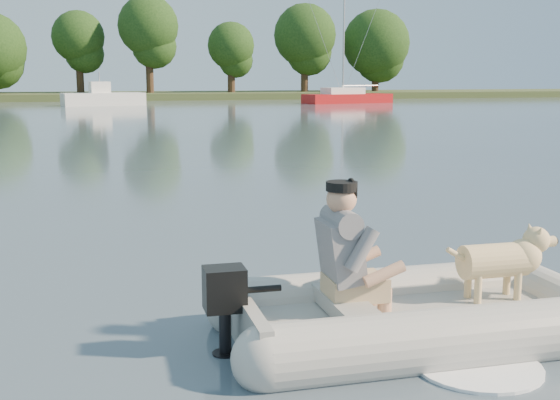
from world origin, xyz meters
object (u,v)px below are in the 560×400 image
object	(u,v)px
dinghy	(426,265)
sailboat	(347,98)
motorboat	(103,90)
dog	(494,267)
man	(343,246)

from	to	relation	value
dinghy	sailboat	world-z (taller)	sailboat
dinghy	motorboat	distance (m)	47.60
dog	dinghy	bearing A→B (deg)	-175.43
man	motorboat	xyz separation A→B (m)	(-0.69, 47.51, 0.37)
man	motorboat	world-z (taller)	motorboat
motorboat	sailboat	distance (m)	18.61
man	dog	world-z (taller)	man
dinghy	sailboat	xyz separation A→B (m)	(17.21, 47.29, -0.16)
dog	motorboat	bearing A→B (deg)	93.38
sailboat	dinghy	bearing A→B (deg)	-122.75
man	motorboat	distance (m)	47.52
dinghy	dog	world-z (taller)	dinghy
dinghy	dog	distance (m)	0.65
dinghy	motorboat	size ratio (longest dim) A/B	0.74
dog	sailboat	bearing A→B (deg)	71.61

